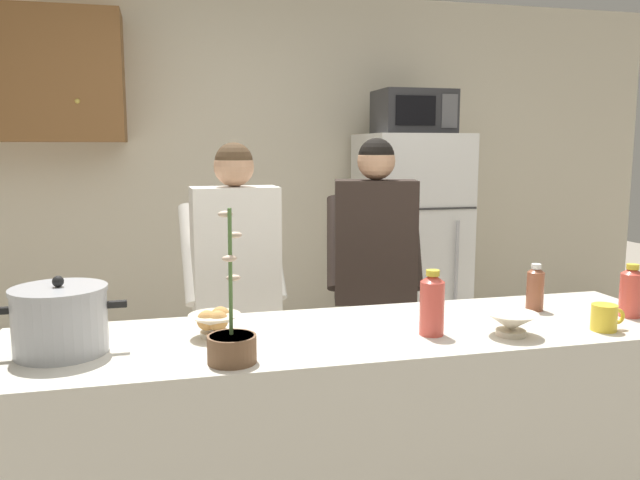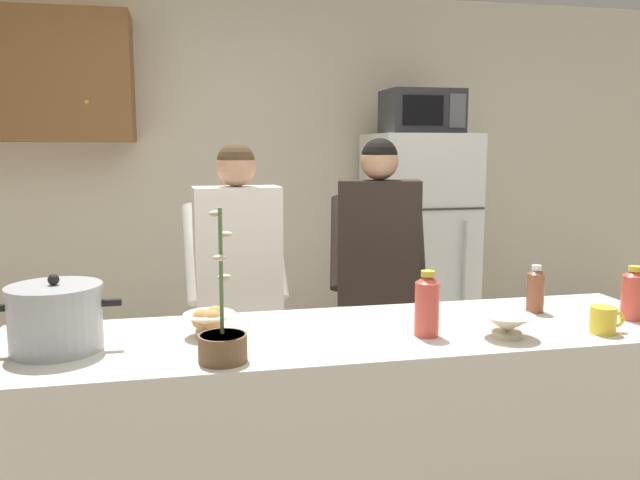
{
  "view_description": "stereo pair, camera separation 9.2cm",
  "coord_description": "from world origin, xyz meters",
  "px_view_note": "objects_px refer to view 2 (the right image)",
  "views": [
    {
      "loc": [
        -0.66,
        -2.1,
        1.57
      ],
      "look_at": [
        0.0,
        0.55,
        1.17
      ],
      "focal_mm": 35.62,
      "sensor_mm": 36.0,
      "label": 1
    },
    {
      "loc": [
        -0.57,
        -2.12,
        1.57
      ],
      "look_at": [
        0.0,
        0.55,
        1.17
      ],
      "focal_mm": 35.62,
      "sensor_mm": 36.0,
      "label": 2
    }
  ],
  "objects_px": {
    "coffee_mug": "(604,320)",
    "potted_orchid": "(223,341)",
    "bottle_mid_counter": "(536,289)",
    "refrigerator": "(417,259)",
    "bottle_far_corner": "(427,304)",
    "cooking_pot": "(56,318)",
    "bottle_near_edge": "(633,293)",
    "person_near_pot": "(238,270)",
    "empty_bowl": "(507,324)",
    "person_by_sink": "(378,259)",
    "microwave": "(422,112)",
    "bread_bowl": "(210,321)"
  },
  "relations": [
    {
      "from": "microwave",
      "to": "empty_bowl",
      "type": "height_order",
      "value": "microwave"
    },
    {
      "from": "person_by_sink",
      "to": "microwave",
      "type": "bearing_deg",
      "value": 57.94
    },
    {
      "from": "cooking_pot",
      "to": "bottle_mid_counter",
      "type": "height_order",
      "value": "cooking_pot"
    },
    {
      "from": "coffee_mug",
      "to": "bottle_mid_counter",
      "type": "xyz_separation_m",
      "value": [
        -0.08,
        0.32,
        0.04
      ]
    },
    {
      "from": "bottle_mid_counter",
      "to": "bottle_near_edge",
      "type": "bearing_deg",
      "value": -30.37
    },
    {
      "from": "refrigerator",
      "to": "cooking_pot",
      "type": "height_order",
      "value": "refrigerator"
    },
    {
      "from": "bottle_near_edge",
      "to": "potted_orchid",
      "type": "xyz_separation_m",
      "value": [
        -1.55,
        -0.16,
        -0.03
      ]
    },
    {
      "from": "refrigerator",
      "to": "bottle_far_corner",
      "type": "height_order",
      "value": "refrigerator"
    },
    {
      "from": "person_by_sink",
      "to": "bottle_far_corner",
      "type": "distance_m",
      "value": 1.05
    },
    {
      "from": "bread_bowl",
      "to": "bottle_mid_counter",
      "type": "height_order",
      "value": "bottle_mid_counter"
    },
    {
      "from": "empty_bowl",
      "to": "microwave",
      "type": "bearing_deg",
      "value": 77.46
    },
    {
      "from": "potted_orchid",
      "to": "bottle_mid_counter",
      "type": "bearing_deg",
      "value": 15.04
    },
    {
      "from": "microwave",
      "to": "person_near_pot",
      "type": "distance_m",
      "value": 1.79
    },
    {
      "from": "person_near_pot",
      "to": "empty_bowl",
      "type": "bearing_deg",
      "value": -51.83
    },
    {
      "from": "bread_bowl",
      "to": "empty_bowl",
      "type": "height_order",
      "value": "bread_bowl"
    },
    {
      "from": "potted_orchid",
      "to": "bottle_far_corner",
      "type": "bearing_deg",
      "value": 9.79
    },
    {
      "from": "refrigerator",
      "to": "person_near_pot",
      "type": "bearing_deg",
      "value": -142.7
    },
    {
      "from": "refrigerator",
      "to": "coffee_mug",
      "type": "height_order",
      "value": "refrigerator"
    },
    {
      "from": "empty_bowl",
      "to": "potted_orchid",
      "type": "height_order",
      "value": "potted_orchid"
    },
    {
      "from": "bread_bowl",
      "to": "refrigerator",
      "type": "bearing_deg",
      "value": 51.25
    },
    {
      "from": "person_near_pot",
      "to": "cooking_pot",
      "type": "distance_m",
      "value": 1.1
    },
    {
      "from": "person_near_pot",
      "to": "bottle_near_edge",
      "type": "bearing_deg",
      "value": -33.83
    },
    {
      "from": "microwave",
      "to": "bread_bowl",
      "type": "xyz_separation_m",
      "value": [
        -1.45,
        -1.78,
        -0.83
      ]
    },
    {
      "from": "microwave",
      "to": "cooking_pot",
      "type": "height_order",
      "value": "microwave"
    },
    {
      "from": "cooking_pot",
      "to": "empty_bowl",
      "type": "relative_size",
      "value": 2.19
    },
    {
      "from": "bread_bowl",
      "to": "bottle_far_corner",
      "type": "relative_size",
      "value": 0.78
    },
    {
      "from": "cooking_pot",
      "to": "person_by_sink",
      "type": "bearing_deg",
      "value": 34.25
    },
    {
      "from": "microwave",
      "to": "bread_bowl",
      "type": "relative_size",
      "value": 2.66
    },
    {
      "from": "person_near_pot",
      "to": "coffee_mug",
      "type": "bearing_deg",
      "value": -42.35
    },
    {
      "from": "bottle_far_corner",
      "to": "potted_orchid",
      "type": "height_order",
      "value": "potted_orchid"
    },
    {
      "from": "cooking_pot",
      "to": "bottle_mid_counter",
      "type": "distance_m",
      "value": 1.77
    },
    {
      "from": "person_by_sink",
      "to": "potted_orchid",
      "type": "relative_size",
      "value": 3.41
    },
    {
      "from": "coffee_mug",
      "to": "empty_bowl",
      "type": "height_order",
      "value": "coffee_mug"
    },
    {
      "from": "person_by_sink",
      "to": "potted_orchid",
      "type": "xyz_separation_m",
      "value": [
        -0.86,
        -1.16,
        -0.02
      ]
    },
    {
      "from": "microwave",
      "to": "cooking_pot",
      "type": "xyz_separation_m",
      "value": [
        -1.94,
        -1.84,
        -0.77
      ]
    },
    {
      "from": "refrigerator",
      "to": "bottle_mid_counter",
      "type": "xyz_separation_m",
      "value": [
        -0.17,
        -1.75,
        0.18
      ]
    },
    {
      "from": "microwave",
      "to": "potted_orchid",
      "type": "bearing_deg",
      "value": -124.58
    },
    {
      "from": "coffee_mug",
      "to": "potted_orchid",
      "type": "height_order",
      "value": "potted_orchid"
    },
    {
      "from": "refrigerator",
      "to": "microwave",
      "type": "relative_size",
      "value": 3.45
    },
    {
      "from": "cooking_pot",
      "to": "microwave",
      "type": "bearing_deg",
      "value": 43.48
    },
    {
      "from": "refrigerator",
      "to": "bottle_mid_counter",
      "type": "bearing_deg",
      "value": -95.57
    },
    {
      "from": "cooking_pot",
      "to": "bread_bowl",
      "type": "relative_size",
      "value": 2.26
    },
    {
      "from": "microwave",
      "to": "potted_orchid",
      "type": "xyz_separation_m",
      "value": [
        -1.42,
        -2.06,
        -0.81
      ]
    },
    {
      "from": "coffee_mug",
      "to": "bread_bowl",
      "type": "distance_m",
      "value": 1.38
    },
    {
      "from": "refrigerator",
      "to": "cooking_pot",
      "type": "bearing_deg",
      "value": -136.18
    },
    {
      "from": "microwave",
      "to": "person_near_pot",
      "type": "height_order",
      "value": "microwave"
    },
    {
      "from": "coffee_mug",
      "to": "potted_orchid",
      "type": "distance_m",
      "value": 1.33
    },
    {
      "from": "refrigerator",
      "to": "bottle_far_corner",
      "type": "bearing_deg",
      "value": -109.97
    },
    {
      "from": "bottle_near_edge",
      "to": "potted_orchid",
      "type": "relative_size",
      "value": 0.44
    },
    {
      "from": "person_by_sink",
      "to": "cooking_pot",
      "type": "bearing_deg",
      "value": -145.75
    }
  ]
}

